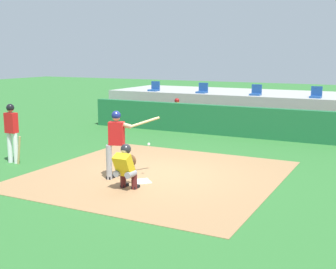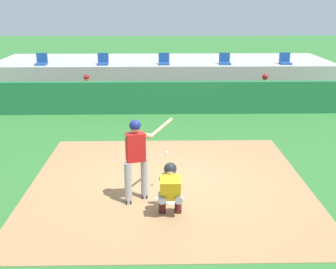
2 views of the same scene
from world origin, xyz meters
name	(u,v)px [view 2 (image 2 of 2)]	position (x,y,z in m)	size (l,w,h in m)	color
ground_plane	(169,184)	(0.00, 0.00, 0.00)	(80.00, 80.00, 0.00)	#2D6B2D
dirt_infield	(169,184)	(0.00, 0.00, 0.01)	(6.40, 6.40, 0.01)	#9E754C
home_plate	(169,199)	(0.00, -0.80, 0.02)	(0.44, 0.44, 0.02)	white
batter_at_plate	(137,155)	(-0.68, -0.82, 1.04)	(1.03, 1.12, 1.80)	#99999E
catcher_crouched	(170,187)	(-0.01, -1.50, 0.61)	(0.48, 1.54, 1.13)	gray
dugout_wall	(165,98)	(0.00, 6.50, 0.60)	(13.00, 0.30, 1.20)	#1E6638
dugout_bench	(165,101)	(0.00, 7.50, 0.23)	(11.80, 0.44, 0.45)	olive
dugout_player_0	(87,91)	(-3.01, 7.34, 0.67)	(0.49, 0.70, 1.30)	#939399
dugout_player_1	(265,90)	(3.92, 7.34, 0.67)	(0.49, 0.70, 1.30)	#939399
stands_platform	(164,75)	(0.00, 10.90, 0.70)	(15.00, 4.40, 1.40)	#9E9E99
stadium_seat_0	(42,62)	(-5.20, 9.38, 1.53)	(0.46, 0.46, 0.48)	#1E478C
stadium_seat_1	(103,61)	(-2.60, 9.38, 1.53)	(0.46, 0.46, 0.48)	#1E478C
stadium_seat_2	(164,61)	(0.00, 9.38, 1.53)	(0.46, 0.46, 0.48)	#1E478C
stadium_seat_3	(225,61)	(2.60, 9.38, 1.53)	(0.46, 0.46, 0.48)	#1E478C
stadium_seat_4	(285,61)	(5.20, 9.38, 1.53)	(0.46, 0.46, 0.48)	#1E478C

